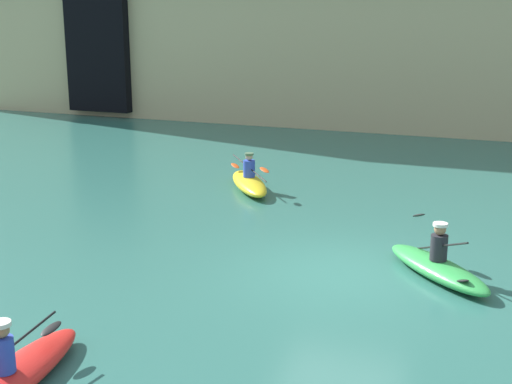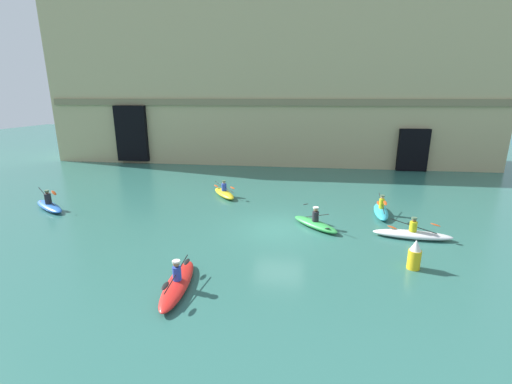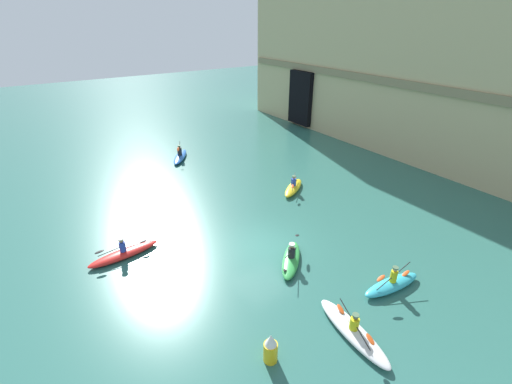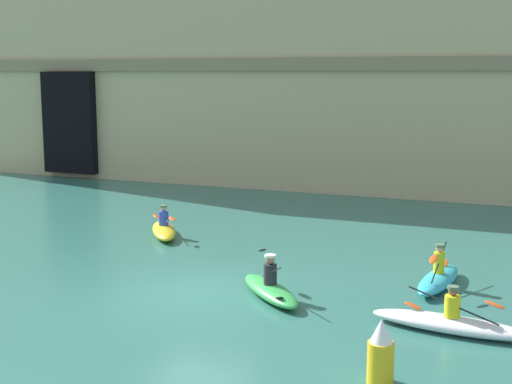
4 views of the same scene
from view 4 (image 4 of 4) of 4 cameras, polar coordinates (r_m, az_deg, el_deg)
The scene contains 7 objects.
ground_plane at distance 18.18m, azimuth -4.54°, elevation -8.10°, with size 120.00×120.00×0.00m, color #2D665B.
cliff_bluff at distance 36.32m, azimuth 5.72°, elevation 13.98°, with size 42.12×7.64×16.78m.
kayak_yellow at distance 24.50m, azimuth -7.38°, elevation -2.98°, with size 2.22×2.79×1.07m.
kayak_green at distance 17.76m, azimuth 1.14°, elevation -7.74°, with size 2.55×2.59×1.09m.
kayak_cyan at distance 19.18m, azimuth 14.39°, elevation -6.71°, with size 1.04×3.00×1.14m.
kayak_white at distance 16.05m, azimuth 15.37°, elevation -10.07°, with size 3.57×1.15×1.02m.
marker_buoy at distance 13.19m, azimuth 9.95°, elevation -12.59°, with size 0.48×0.48×1.19m.
Camera 4 is at (7.95, -15.41, 5.47)m, focal length 50.00 mm.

